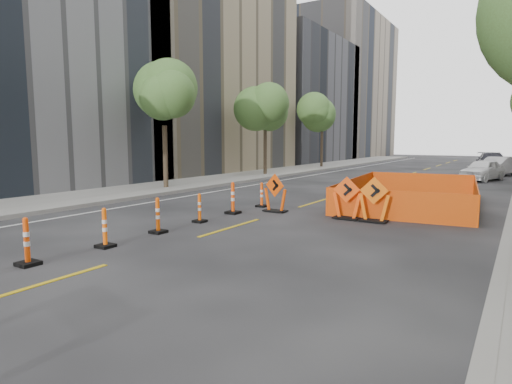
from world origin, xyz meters
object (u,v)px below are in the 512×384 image
Objects in this scene: channelizer_5 at (200,208)px; parked_car_near at (482,170)px; channelizer_4 at (158,215)px; parked_car_far at (492,161)px; channelizer_3 at (105,228)px; chevron_sign_left at (275,193)px; parked_car_mid at (497,166)px; channelizer_6 at (233,198)px; channelizer_7 at (262,195)px; channelizer_2 at (27,241)px; chevron_sign_center at (347,198)px; chevron_sign_right at (374,200)px.

parked_car_near is (6.36, 20.20, 0.22)m from channelizer_5.
channelizer_4 is 33.28m from parked_car_far.
channelizer_3 is 1.84m from channelizer_4.
chevron_sign_left reaches higher than parked_car_mid.
channelizer_6 reaches higher than channelizer_5.
channelizer_2 is at bearing -90.49° from channelizer_7.
channelizer_3 is at bearing -109.96° from parked_car_far.
parked_car_mid reaches higher than channelizer_6.
parked_car_mid is at bearing 64.43° from chevron_sign_center.
channelizer_2 is at bearing -90.10° from channelizer_6.
parked_car_near is at bearing 73.97° from channelizer_4.
channelizer_4 is at bearing -148.50° from chevron_sign_right.
channelizer_7 is at bearing 87.98° from channelizer_6.
chevron_sign_center reaches higher than channelizer_7.
chevron_sign_left is (1.01, -0.72, 0.21)m from channelizer_7.
channelizer_4 is 1.05× the size of channelizer_7.
channelizer_4 is 0.19× the size of parked_car_far.
chevron_sign_right reaches higher than chevron_sign_center.
channelizer_4 is at bearing 89.14° from channelizer_2.
chevron_sign_center is (3.69, -0.73, 0.22)m from channelizer_7.
parked_car_far is at bearing 67.59° from chevron_sign_center.
channelizer_5 is 5.50m from chevron_sign_right.
parked_car_far is (2.51, 27.91, 0.06)m from chevron_sign_center.
parked_car_near is (6.37, 18.36, 0.12)m from channelizer_6.
chevron_sign_right is at bearing -9.09° from channelizer_7.
channelizer_4 is 6.06m from chevron_sign_center.
channelizer_5 is at bearing -162.15° from chevron_sign_right.
chevron_sign_right reaches higher than chevron_sign_left.
channelizer_3 is 0.19× the size of parked_car_far.
chevron_sign_center reaches higher than parked_car_mid.
parked_car_near is at bearing 69.10° from channelizer_7.
chevron_sign_center is (3.64, 6.62, 0.21)m from channelizer_3.
channelizer_6 is (-0.04, 3.67, 0.06)m from channelizer_4.
chevron_sign_left is 0.34× the size of parked_car_mid.
chevron_sign_right is (4.64, 2.94, 0.26)m from channelizer_5.
channelizer_2 is 0.72× the size of chevron_sign_center.
chevron_sign_center is at bearing -78.11° from parked_car_mid.
parked_car_mid is at bearing 71.99° from channelizer_7.
chevron_sign_center is at bearing 165.02° from chevron_sign_right.
channelizer_5 is (-0.10, 3.67, -0.03)m from channelizer_3.
channelizer_6 is (0.01, 7.35, 0.05)m from channelizer_2.
chevron_sign_right is 27.96m from parked_car_far.
chevron_sign_center is (3.74, 2.95, 0.24)m from channelizer_5.
parked_car_far reaches higher than parked_car_near.
channelizer_6 is at bearing 178.82° from chevron_sign_right.
channelizer_4 is at bearing -88.36° from parked_car_near.
channelizer_2 is 1.04× the size of channelizer_3.
parked_car_near is (6.39, 25.71, 0.17)m from channelizer_2.
channelizer_5 is 0.82× the size of channelizer_6.
parked_car_mid is (6.93, 24.83, 0.21)m from channelizer_5.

